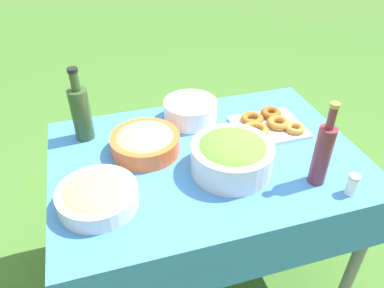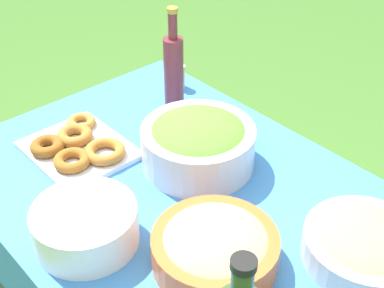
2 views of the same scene
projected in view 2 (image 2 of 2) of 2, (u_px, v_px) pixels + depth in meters
The scene contains 8 objects.
picnic_table at pixel (182, 222), 1.45m from camera, with size 1.23×0.86×0.77m.
salad_bowl at pixel (198, 142), 1.44m from camera, with size 0.31×0.31×0.14m.
pasta_bowl at pixel (215, 247), 1.16m from camera, with size 0.28×0.28×0.09m.
donut_platter at pixel (78, 147), 1.51m from camera, with size 0.30×0.26×0.05m.
plate_stack at pixel (85, 226), 1.21m from camera, with size 0.24×0.24×0.10m.
wine_bottle at pixel (174, 70), 1.65m from camera, with size 0.06×0.06×0.33m.
bread_bowl at pixel (366, 245), 1.18m from camera, with size 0.28×0.28×0.08m.
salt_shaker at pixel (179, 76), 1.81m from camera, with size 0.04×0.04×0.08m.
Camera 2 is at (-0.80, 0.68, 1.68)m, focal length 50.00 mm.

